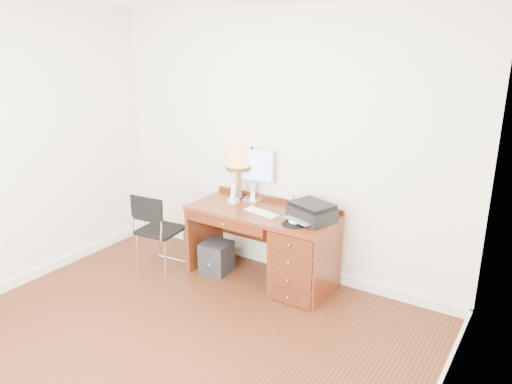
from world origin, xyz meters
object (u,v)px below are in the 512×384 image
Objects in this scene: desk at (290,249)px; phone at (234,197)px; leg_lamp at (238,162)px; chair at (155,226)px; monitor at (253,168)px; printer at (312,212)px; equipment_box at (217,257)px.

phone reaches higher than desk.
chair is (-0.59, -0.67, -0.61)m from leg_lamp.
leg_lamp is (-0.13, -0.07, 0.06)m from monitor.
chair reaches higher than desk.
desk is at bearing -32.20° from monitor.
desk is 1.41m from chair.
monitor is 1.14× the size of printer.
chair is 0.72m from equipment_box.
printer reaches higher than chair.
leg_lamp reaches higher than phone.
chair reaches higher than equipment_box.
leg_lamp is at bearing 70.71° from equipment_box.
phone is at bearing -162.09° from printer.
monitor is 0.61× the size of chair.
monitor is at bearing 26.21° from leg_lamp.
equipment_box is (-0.22, -0.37, -0.93)m from monitor.
leg_lamp is at bearing 166.65° from desk.
desk is 3.14× the size of printer.
desk is at bearing -13.35° from leg_lamp.
leg_lamp reaches higher than monitor.
monitor is at bearing 158.08° from desk.
printer is 1.64m from chair.
equipment_box is (0.50, 0.37, -0.37)m from chair.
leg_lamp is (-0.72, 0.17, 0.74)m from desk.
phone is at bearing 176.17° from desk.
monitor is 0.16m from leg_lamp.
equipment_box is at bearing -105.18° from leg_lamp.
phone is at bearing -81.03° from leg_lamp.
phone is 0.86m from chair.
monitor is 0.36m from phone.
desk is at bearing 14.47° from chair.
leg_lamp reaches higher than printer.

